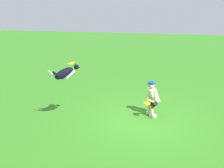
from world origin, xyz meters
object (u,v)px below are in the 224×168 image
person (152,98)px  frisbee_flying (71,63)px  dog (65,73)px  frisbee_held (147,103)px

person → frisbee_flying: 3.12m
frisbee_flying → dog: bearing=38.4°
dog → frisbee_held: dog is taller
person → dog: (2.77, 1.15, 1.05)m
dog → frisbee_flying: frisbee_flying is taller
dog → frisbee_held: bearing=-23.0°
dog → frisbee_flying: (-0.15, -0.12, 0.30)m
person → dog: size_ratio=1.50×
frisbee_held → frisbee_flying: bearing=15.3°
dog → frisbee_held: 2.96m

